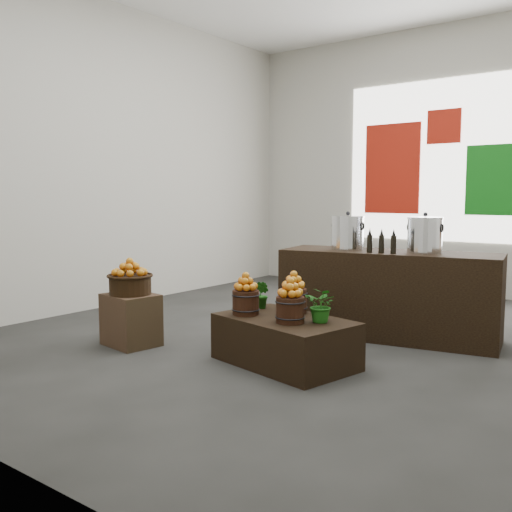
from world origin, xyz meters
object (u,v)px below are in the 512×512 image
Objects in this scene: display_table at (285,341)px; counter at (388,294)px; stock_pot_left at (348,234)px; stock_pot_center at (425,236)px; wicker_basket at (130,285)px; crate at (131,320)px.

display_table is 1.51m from counter.
stock_pot_left is at bearing 180.00° from counter.
wicker_basket is at bearing -139.83° from stock_pot_center.
stock_pot_left is at bearing 107.59° from display_table.
stock_pot_left is (1.46, 1.76, 0.47)m from wicker_basket.
stock_pot_left is (-0.13, 1.38, 0.87)m from display_table.
counter is (1.90, 1.84, -0.15)m from wicker_basket.
stock_pot_center is at bearing 40.17° from wicker_basket.
wicker_basket is 1.68m from display_table.
stock_pot_center is at bearing 10.14° from stock_pot_left.
wicker_basket is 1.20× the size of stock_pot_left.
wicker_basket reaches higher than display_table.
counter is (0.32, 1.46, 0.25)m from display_table.
stock_pot_left is (-0.44, -0.08, 0.62)m from counter.
wicker_basket is 0.34× the size of display_table.
stock_pot_center reaches higher than display_table.
stock_pot_left reaches higher than display_table.
wicker_basket is at bearing 0.00° from crate.
display_table is at bearing 13.33° from crate.
wicker_basket is at bearing -129.68° from stock_pot_left.
stock_pot_center reaches higher than counter.
crate is at bearing -146.15° from counter.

